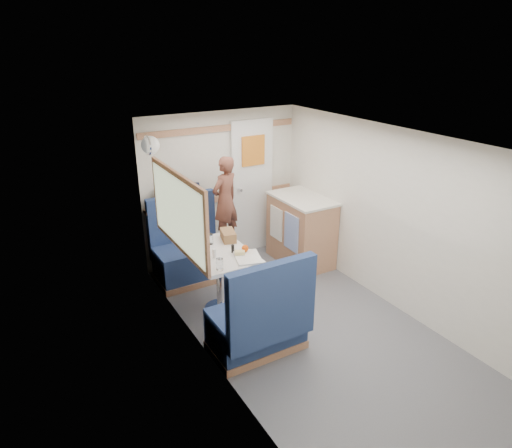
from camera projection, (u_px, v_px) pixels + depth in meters
floor at (321, 338)px, 4.64m from camera, size 4.50×4.50×0.00m
ceiling at (334, 144)px, 3.89m from camera, size 4.50×4.50×0.00m
wall_back at (222, 187)px, 6.07m from camera, size 2.20×0.02×2.00m
wall_left at (221, 278)px, 3.76m from camera, size 0.02×4.50×2.00m
wall_right at (410, 227)px, 4.77m from camera, size 0.02×4.50×2.00m
oak_trim_low at (223, 198)px, 6.11m from camera, size 2.15×0.02×0.08m
oak_trim_high at (221, 128)px, 5.76m from camera, size 2.15×0.02×0.08m
side_window at (178, 212)px, 4.48m from camera, size 0.04×1.30×0.72m
rear_door at (252, 185)px, 6.27m from camera, size 0.62×0.12×1.86m
dinette_table at (219, 264)px, 4.93m from camera, size 0.62×0.92×0.72m
bench_far at (190, 256)px, 5.73m from camera, size 0.90×0.59×1.05m
bench_near at (259, 325)px, 4.34m from camera, size 0.90×0.59×1.05m
ledge at (180, 207)px, 5.71m from camera, size 0.90×0.14×0.04m
dome_light at (150, 145)px, 4.99m from camera, size 0.20×0.20×0.20m
galley_counter at (301, 230)px, 6.09m from camera, size 0.57×0.92×0.92m
person at (225, 200)px, 5.57m from camera, size 0.47×0.39×1.10m
duffel_bag at (179, 196)px, 5.66m from camera, size 0.57×0.41×0.25m
tray at (248, 257)px, 4.72m from camera, size 0.34×0.39×0.02m
orange_fruit at (245, 248)px, 4.82m from camera, size 0.07×0.07×0.07m
cheese_block at (240, 253)px, 4.76m from camera, size 0.12×0.10×0.04m
wine_glass at (203, 241)px, 4.83m from camera, size 0.08×0.08×0.17m
tumbler_left at (220, 264)px, 4.47m from camera, size 0.07×0.07×0.12m
tumbler_mid at (190, 239)px, 5.04m from camera, size 0.07×0.07×0.11m
tumbler_right at (210, 239)px, 5.04m from camera, size 0.07×0.07×0.12m
beer_glass at (226, 237)px, 5.12m from camera, size 0.06×0.06×0.10m
pepper_grinder at (233, 249)px, 4.84m from camera, size 0.03×0.03×0.09m
salt_grinder at (214, 253)px, 4.72m from camera, size 0.04×0.04×0.10m
bread_loaf at (228, 235)px, 5.14m from camera, size 0.20×0.29×0.11m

